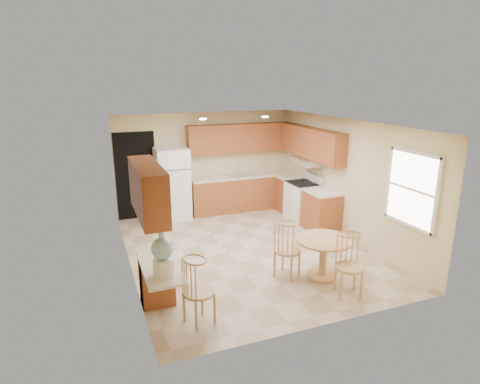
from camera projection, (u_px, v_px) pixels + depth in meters
name	position (u px, v px, depth m)	size (l,w,h in m)	color
floor	(247.00, 249.00, 7.99)	(5.50, 5.50, 0.00)	tan
ceiling	(248.00, 123.00, 7.31)	(4.50, 5.50, 0.02)	white
wall_back	(206.00, 162.00, 10.12)	(4.50, 0.02, 2.50)	beige
wall_front	(327.00, 241.00, 5.18)	(4.50, 0.02, 2.50)	beige
wall_left	(126.00, 202.00, 6.87)	(0.02, 5.50, 2.50)	beige
wall_right	(346.00, 179.00, 8.44)	(0.02, 5.50, 2.50)	beige
doorway	(136.00, 176.00, 9.55)	(0.90, 0.02, 2.10)	black
base_cab_back	(243.00, 193.00, 10.38)	(2.75, 0.60, 0.87)	#9C5027
counter_back	(243.00, 176.00, 10.25)	(2.75, 0.63, 0.04)	beige
base_cab_right_a	(290.00, 195.00, 10.22)	(0.60, 0.59, 0.87)	#9C5027
counter_right_a	(291.00, 177.00, 10.09)	(0.63, 0.59, 0.04)	beige
base_cab_right_b	(321.00, 212.00, 8.91)	(0.60, 0.80, 0.87)	#9C5027
counter_right_b	(322.00, 192.00, 8.79)	(0.63, 0.80, 0.04)	beige
upper_cab_back	(241.00, 138.00, 10.11)	(2.75, 0.33, 0.70)	#9C5027
upper_cab_right	(311.00, 143.00, 9.30)	(0.33, 2.42, 0.70)	#9C5027
upper_cab_left	(148.00, 190.00, 5.33)	(0.33, 1.40, 0.70)	#9C5027
sink	(242.00, 175.00, 10.24)	(0.78, 0.44, 0.01)	silver
range_hood	(307.00, 161.00, 9.36)	(0.50, 0.76, 0.14)	silver
desk_pedestal	(157.00, 281.00, 6.01)	(0.48, 0.42, 0.72)	#9C5027
desk_top	(160.00, 268.00, 5.57)	(0.50, 1.20, 0.04)	beige
window	(412.00, 189.00, 6.70)	(0.06, 1.12, 1.30)	white
can_light_a	(203.00, 119.00, 8.22)	(0.14, 0.14, 0.02)	white
can_light_b	(265.00, 117.00, 8.71)	(0.14, 0.14, 0.02)	white
refrigerator	(173.00, 184.00, 9.58)	(0.76, 0.74, 1.72)	white
stove	(303.00, 201.00, 9.59)	(0.65, 0.76, 1.09)	white
dining_table	(323.00, 252.00, 6.76)	(0.95, 0.95, 0.70)	tan
chair_table_a	(290.00, 246.00, 6.66)	(0.44, 0.55, 0.99)	tan
chair_table_b	(354.00, 262.00, 6.06)	(0.44, 0.48, 1.00)	tan
chair_desk	(200.00, 287.00, 5.37)	(0.43, 0.55, 0.96)	tan
water_crock	(163.00, 256.00, 5.24)	(0.30, 0.30, 0.61)	white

